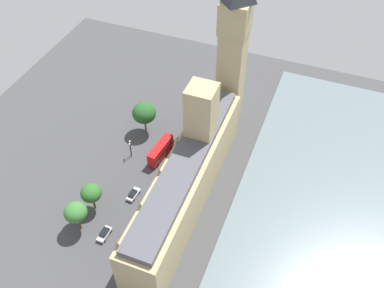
{
  "coord_description": "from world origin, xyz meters",
  "views": [
    {
      "loc": [
        -27.5,
        62.07,
        90.96
      ],
      "look_at": [
        1.0,
        -11.85,
        8.7
      ],
      "focal_mm": 39.72,
      "sensor_mm": 36.0,
      "label": 1
    }
  ],
  "objects_px": {
    "plane_tree_under_trees": "(91,193)",
    "double_decker_bus_midblock": "(160,150)",
    "parliament_building": "(188,175)",
    "car_silver_far_end": "(104,234)",
    "street_lamp_opposite_hall": "(130,145)",
    "plane_tree_trailing": "(144,113)",
    "plane_tree_by_river_gate": "(76,211)",
    "clock_tower": "(233,46)",
    "car_white_kerbside": "(133,194)",
    "street_lamp_near_tower": "(130,147)",
    "pedestrian_corner": "(141,214)",
    "plane_tree_leading": "(76,212)"
  },
  "relations": [
    {
      "from": "plane_tree_under_trees",
      "to": "double_decker_bus_midblock",
      "type": "bearing_deg",
      "value": -110.89
    },
    {
      "from": "parliament_building",
      "to": "car_silver_far_end",
      "type": "distance_m",
      "value": 25.13
    },
    {
      "from": "plane_tree_under_trees",
      "to": "street_lamp_opposite_hall",
      "type": "xyz_separation_m",
      "value": [
        -0.43,
        -20.16,
        -2.08
      ]
    },
    {
      "from": "plane_tree_trailing",
      "to": "plane_tree_by_river_gate",
      "type": "height_order",
      "value": "plane_tree_trailing"
    },
    {
      "from": "plane_tree_trailing",
      "to": "street_lamp_opposite_hall",
      "type": "distance_m",
      "value": 11.02
    },
    {
      "from": "clock_tower",
      "to": "car_white_kerbside",
      "type": "relative_size",
      "value": 11.33
    },
    {
      "from": "plane_tree_trailing",
      "to": "street_lamp_near_tower",
      "type": "distance_m",
      "value": 11.81
    },
    {
      "from": "parliament_building",
      "to": "pedestrian_corner",
      "type": "xyz_separation_m",
      "value": [
        9.05,
        10.11,
        -8.11
      ]
    },
    {
      "from": "car_silver_far_end",
      "to": "plane_tree_trailing",
      "type": "relative_size",
      "value": 0.44
    },
    {
      "from": "street_lamp_opposite_hall",
      "to": "double_decker_bus_midblock",
      "type": "bearing_deg",
      "value": -163.29
    },
    {
      "from": "car_white_kerbside",
      "to": "plane_tree_under_trees",
      "type": "xyz_separation_m",
      "value": [
        7.63,
        6.93,
        5.34
      ]
    },
    {
      "from": "plane_tree_under_trees",
      "to": "plane_tree_trailing",
      "type": "bearing_deg",
      "value": -90.09
    },
    {
      "from": "parliament_building",
      "to": "double_decker_bus_midblock",
      "type": "height_order",
      "value": "parliament_building"
    },
    {
      "from": "plane_tree_by_river_gate",
      "to": "street_lamp_near_tower",
      "type": "bearing_deg",
      "value": -94.01
    },
    {
      "from": "plane_tree_leading",
      "to": "street_lamp_opposite_hall",
      "type": "xyz_separation_m",
      "value": [
        -0.63,
        -26.86,
        -2.65
      ]
    },
    {
      "from": "plane_tree_leading",
      "to": "pedestrian_corner",
      "type": "bearing_deg",
      "value": -144.39
    },
    {
      "from": "plane_tree_leading",
      "to": "plane_tree_trailing",
      "type": "relative_size",
      "value": 0.89
    },
    {
      "from": "double_decker_bus_midblock",
      "to": "plane_tree_trailing",
      "type": "xyz_separation_m",
      "value": [
        8.59,
        -8.07,
        4.72
      ]
    },
    {
      "from": "plane_tree_under_trees",
      "to": "street_lamp_opposite_hall",
      "type": "bearing_deg",
      "value": -91.23
    },
    {
      "from": "double_decker_bus_midblock",
      "to": "car_silver_far_end",
      "type": "xyz_separation_m",
      "value": [
        2.16,
        29.09,
        -1.75
      ]
    },
    {
      "from": "pedestrian_corner",
      "to": "street_lamp_opposite_hall",
      "type": "bearing_deg",
      "value": 64.89
    },
    {
      "from": "plane_tree_trailing",
      "to": "car_silver_far_end",
      "type": "bearing_deg",
      "value": 99.82
    },
    {
      "from": "pedestrian_corner",
      "to": "clock_tower",
      "type": "bearing_deg",
      "value": 19.24
    },
    {
      "from": "car_white_kerbside",
      "to": "car_silver_far_end",
      "type": "xyz_separation_m",
      "value": [
        1.16,
        13.39,
        0.0
      ]
    },
    {
      "from": "plane_tree_leading",
      "to": "plane_tree_by_river_gate",
      "type": "xyz_separation_m",
      "value": [
        0.83,
        -1.04,
        -1.35
      ]
    },
    {
      "from": "plane_tree_under_trees",
      "to": "plane_tree_trailing",
      "type": "distance_m",
      "value": 30.72
    },
    {
      "from": "double_decker_bus_midblock",
      "to": "street_lamp_opposite_hall",
      "type": "xyz_separation_m",
      "value": [
        8.2,
        2.46,
        1.51
      ]
    },
    {
      "from": "parliament_building",
      "to": "double_decker_bus_midblock",
      "type": "relative_size",
      "value": 5.37
    },
    {
      "from": "plane_tree_leading",
      "to": "plane_tree_trailing",
      "type": "xyz_separation_m",
      "value": [
        -0.24,
        -37.39,
        0.56
      ]
    },
    {
      "from": "plane_tree_leading",
      "to": "plane_tree_by_river_gate",
      "type": "bearing_deg",
      "value": -51.51
    },
    {
      "from": "clock_tower",
      "to": "pedestrian_corner",
      "type": "height_order",
      "value": "clock_tower"
    },
    {
      "from": "double_decker_bus_midblock",
      "to": "street_lamp_near_tower",
      "type": "height_order",
      "value": "street_lamp_near_tower"
    },
    {
      "from": "clock_tower",
      "to": "street_lamp_opposite_hall",
      "type": "height_order",
      "value": "clock_tower"
    },
    {
      "from": "parliament_building",
      "to": "plane_tree_by_river_gate",
      "type": "bearing_deg",
      "value": 38.86
    },
    {
      "from": "double_decker_bus_midblock",
      "to": "pedestrian_corner",
      "type": "bearing_deg",
      "value": -73.54
    },
    {
      "from": "double_decker_bus_midblock",
      "to": "plane_tree_leading",
      "type": "xyz_separation_m",
      "value": [
        8.83,
        29.32,
        4.16
      ]
    },
    {
      "from": "plane_tree_under_trees",
      "to": "street_lamp_opposite_hall",
      "type": "relative_size",
      "value": 1.45
    },
    {
      "from": "plane_tree_trailing",
      "to": "car_white_kerbside",
      "type": "bearing_deg",
      "value": 107.7
    },
    {
      "from": "street_lamp_near_tower",
      "to": "plane_tree_trailing",
      "type": "bearing_deg",
      "value": -86.53
    },
    {
      "from": "double_decker_bus_midblock",
      "to": "plane_tree_leading",
      "type": "height_order",
      "value": "plane_tree_leading"
    },
    {
      "from": "plane_tree_under_trees",
      "to": "car_silver_far_end",
      "type": "bearing_deg",
      "value": 135.03
    },
    {
      "from": "car_white_kerbside",
      "to": "street_lamp_opposite_hall",
      "type": "xyz_separation_m",
      "value": [
        7.2,
        -13.23,
        3.25
      ]
    },
    {
      "from": "pedestrian_corner",
      "to": "plane_tree_trailing",
      "type": "height_order",
      "value": "plane_tree_trailing"
    },
    {
      "from": "car_white_kerbside",
      "to": "street_lamp_near_tower",
      "type": "distance_m",
      "value": 14.59
    },
    {
      "from": "double_decker_bus_midblock",
      "to": "plane_tree_trailing",
      "type": "relative_size",
      "value": 1.03
    },
    {
      "from": "pedestrian_corner",
      "to": "plane_tree_leading",
      "type": "bearing_deg",
      "value": 157.37
    },
    {
      "from": "car_white_kerbside",
      "to": "plane_tree_leading",
      "type": "xyz_separation_m",
      "value": [
        7.83,
        13.62,
        5.91
      ]
    },
    {
      "from": "car_white_kerbside",
      "to": "plane_tree_leading",
      "type": "bearing_deg",
      "value": -114.85
    },
    {
      "from": "car_white_kerbside",
      "to": "plane_tree_under_trees",
      "type": "distance_m",
      "value": 11.61
    },
    {
      "from": "plane_tree_leading",
      "to": "street_lamp_near_tower",
      "type": "height_order",
      "value": "plane_tree_leading"
    }
  ]
}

